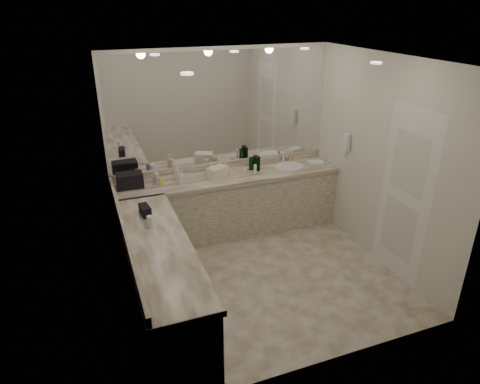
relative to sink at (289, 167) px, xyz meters
name	(u,v)px	position (x,y,z in m)	size (l,w,h in m)	color
floor	(261,275)	(-0.95, -1.20, -0.90)	(3.20, 3.20, 0.00)	beige
ceiling	(267,60)	(-0.95, -1.20, 1.71)	(3.20, 3.20, 0.00)	white
wall_back	(221,142)	(-0.95, 0.30, 0.41)	(3.20, 0.02, 2.60)	silver
wall_left	(118,201)	(-2.55, -1.20, 0.41)	(0.02, 3.00, 2.60)	silver
wall_right	(381,162)	(0.65, -1.20, 0.41)	(0.02, 3.00, 2.60)	silver
vanity_back_base	(229,206)	(-0.95, 0.00, -0.48)	(3.20, 0.60, 0.84)	beige
vanity_back_top	(229,177)	(-0.95, -0.01, -0.03)	(3.20, 0.64, 0.06)	beige
vanity_left_base	(160,283)	(-2.25, -1.50, -0.48)	(0.60, 2.40, 0.84)	beige
vanity_left_top	(158,246)	(-2.24, -1.50, -0.03)	(0.64, 2.42, 0.06)	beige
backsplash_back	(222,165)	(-0.95, 0.28, 0.05)	(3.20, 0.04, 0.10)	beige
backsplash_left	(124,231)	(-2.53, -1.20, 0.05)	(0.04, 3.00, 0.10)	beige
mirror_back	(221,109)	(-0.95, 0.29, 0.88)	(3.12, 0.01, 1.55)	white
mirror_left	(114,156)	(-2.54, -1.20, 0.88)	(0.01, 2.92, 1.55)	white
sink	(289,167)	(0.00, 0.00, 0.00)	(0.44, 0.44, 0.03)	white
faucet	(283,158)	(0.00, 0.21, 0.07)	(0.24, 0.16, 0.14)	silver
wall_phone	(346,142)	(0.61, -0.50, 0.46)	(0.06, 0.10, 0.24)	white
door	(404,196)	(0.64, -1.70, 0.16)	(0.02, 0.82, 2.10)	white
black_toiletry_bag	(130,181)	(-2.30, 0.05, 0.10)	(0.34, 0.21, 0.19)	black
black_bag_spill	(145,211)	(-2.25, -0.82, 0.06)	(0.10, 0.21, 0.11)	black
cream_cosmetic_case	(217,172)	(-1.13, -0.03, 0.08)	(0.27, 0.17, 0.16)	#EDE4CB
hand_towel	(316,163)	(0.42, -0.06, 0.02)	(0.22, 0.15, 0.04)	white
lotion_left	(150,222)	(-2.25, -1.14, 0.08)	(0.06, 0.06, 0.14)	white
soap_bottle_a	(177,172)	(-1.67, 0.09, 0.12)	(0.09, 0.09, 0.22)	beige
soap_bottle_b	(181,177)	(-1.64, -0.05, 0.10)	(0.08, 0.08, 0.18)	white
soap_bottle_c	(225,169)	(-1.00, 0.01, 0.10)	(0.14, 0.14, 0.18)	#E9D080
green_bottle_0	(255,162)	(-0.51, 0.10, 0.11)	(0.07, 0.07, 0.20)	#0C4317
green_bottle_1	(251,163)	(-0.57, 0.09, 0.10)	(0.07, 0.07, 0.18)	#0C4317
green_bottle_2	(256,163)	(-0.52, 0.05, 0.11)	(0.06, 0.06, 0.21)	#0C4317
green_bottle_3	(258,164)	(-0.50, 0.02, 0.11)	(0.07, 0.07, 0.21)	#0C4317
amenity_bottle_0	(161,181)	(-1.91, -0.01, 0.06)	(0.06, 0.06, 0.10)	#F2D84C
amenity_bottle_1	(137,184)	(-2.22, 0.00, 0.06)	(0.05, 0.05, 0.11)	white
amenity_bottle_2	(155,181)	(-1.98, 0.02, 0.06)	(0.05, 0.05, 0.11)	#9966B2
amenity_bottle_3	(245,170)	(-0.70, 0.02, 0.04)	(0.06, 0.06, 0.06)	white
amenity_bottle_4	(255,169)	(-0.58, -0.08, 0.07)	(0.04, 0.04, 0.13)	white
amenity_bottle_5	(140,180)	(-2.16, 0.13, 0.06)	(0.07, 0.07, 0.11)	silver
amenity_bottle_6	(157,177)	(-1.94, 0.12, 0.07)	(0.06, 0.06, 0.13)	white
amenity_bottle_7	(212,169)	(-1.15, 0.15, 0.06)	(0.06, 0.06, 0.12)	white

